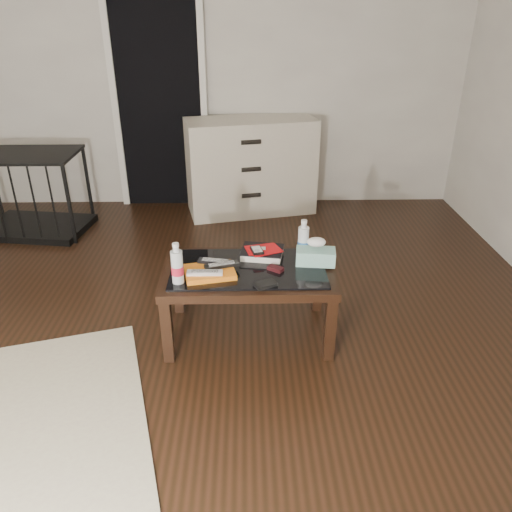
{
  "coord_description": "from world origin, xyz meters",
  "views": [
    {
      "loc": [
        0.41,
        -2.44,
        1.84
      ],
      "look_at": [
        0.47,
        0.12,
        0.55
      ],
      "focal_mm": 35.0,
      "sensor_mm": 36.0,
      "label": 1
    }
  ],
  "objects_px": {
    "coffee_table": "(248,277)",
    "tissue_box": "(316,257)",
    "water_bottle_right": "(303,238)",
    "water_bottle_left": "(177,263)",
    "dresser": "(251,166)",
    "pet_crate": "(33,206)",
    "textbook": "(262,253)"
  },
  "relations": [
    {
      "from": "coffee_table",
      "to": "tissue_box",
      "type": "relative_size",
      "value": 4.35
    },
    {
      "from": "water_bottle_right",
      "to": "tissue_box",
      "type": "distance_m",
      "value": 0.14
    },
    {
      "from": "coffee_table",
      "to": "water_bottle_left",
      "type": "bearing_deg",
      "value": -157.3
    },
    {
      "from": "water_bottle_right",
      "to": "water_bottle_left",
      "type": "bearing_deg",
      "value": -157.01
    },
    {
      "from": "dresser",
      "to": "water_bottle_left",
      "type": "bearing_deg",
      "value": -112.96
    },
    {
      "from": "water_bottle_right",
      "to": "tissue_box",
      "type": "bearing_deg",
      "value": -56.66
    },
    {
      "from": "coffee_table",
      "to": "pet_crate",
      "type": "xyz_separation_m",
      "value": [
        -1.91,
        1.63,
        -0.17
      ]
    },
    {
      "from": "pet_crate",
      "to": "water_bottle_right",
      "type": "distance_m",
      "value": 2.72
    },
    {
      "from": "dresser",
      "to": "pet_crate",
      "type": "height_order",
      "value": "dresser"
    },
    {
      "from": "pet_crate",
      "to": "tissue_box",
      "type": "xyz_separation_m",
      "value": [
        2.31,
        -1.58,
        0.28
      ]
    },
    {
      "from": "textbook",
      "to": "water_bottle_left",
      "type": "relative_size",
      "value": 1.05
    },
    {
      "from": "water_bottle_right",
      "to": "tissue_box",
      "type": "xyz_separation_m",
      "value": [
        0.07,
        -0.1,
        -0.07
      ]
    },
    {
      "from": "textbook",
      "to": "tissue_box",
      "type": "distance_m",
      "value": 0.33
    },
    {
      "from": "water_bottle_left",
      "to": "water_bottle_right",
      "type": "xyz_separation_m",
      "value": [
        0.73,
        0.31,
        0.0
      ]
    },
    {
      "from": "water_bottle_right",
      "to": "dresser",
      "type": "bearing_deg",
      "value": 98.65
    },
    {
      "from": "pet_crate",
      "to": "tissue_box",
      "type": "distance_m",
      "value": 2.82
    },
    {
      "from": "water_bottle_right",
      "to": "tissue_box",
      "type": "relative_size",
      "value": 1.03
    },
    {
      "from": "water_bottle_left",
      "to": "tissue_box",
      "type": "distance_m",
      "value": 0.82
    },
    {
      "from": "dresser",
      "to": "water_bottle_right",
      "type": "distance_m",
      "value": 1.97
    },
    {
      "from": "coffee_table",
      "to": "water_bottle_right",
      "type": "height_order",
      "value": "water_bottle_right"
    },
    {
      "from": "textbook",
      "to": "water_bottle_left",
      "type": "height_order",
      "value": "water_bottle_left"
    },
    {
      "from": "dresser",
      "to": "tissue_box",
      "type": "xyz_separation_m",
      "value": [
        0.36,
        -2.04,
        0.06
      ]
    },
    {
      "from": "dresser",
      "to": "water_bottle_left",
      "type": "distance_m",
      "value": 2.29
    },
    {
      "from": "coffee_table",
      "to": "textbook",
      "type": "height_order",
      "value": "textbook"
    },
    {
      "from": "tissue_box",
      "to": "coffee_table",
      "type": "bearing_deg",
      "value": -166.96
    },
    {
      "from": "coffee_table",
      "to": "water_bottle_right",
      "type": "distance_m",
      "value": 0.41
    },
    {
      "from": "dresser",
      "to": "tissue_box",
      "type": "bearing_deg",
      "value": -92.11
    },
    {
      "from": "tissue_box",
      "to": "pet_crate",
      "type": "bearing_deg",
      "value": 152.19
    },
    {
      "from": "dresser",
      "to": "textbook",
      "type": "height_order",
      "value": "dresser"
    },
    {
      "from": "dresser",
      "to": "water_bottle_right",
      "type": "xyz_separation_m",
      "value": [
        0.3,
        -1.94,
        0.13
      ]
    },
    {
      "from": "water_bottle_left",
      "to": "tissue_box",
      "type": "height_order",
      "value": "water_bottle_left"
    },
    {
      "from": "coffee_table",
      "to": "textbook",
      "type": "relative_size",
      "value": 4.0
    }
  ]
}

